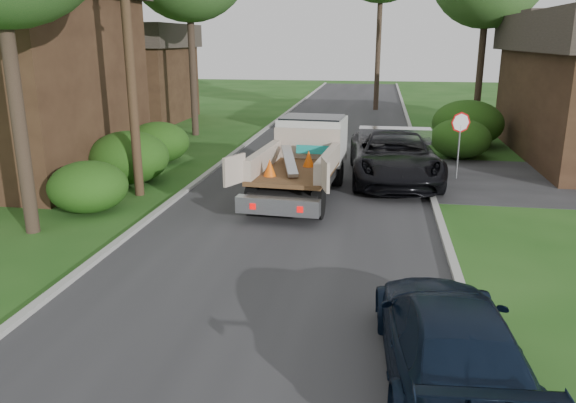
{
  "coord_description": "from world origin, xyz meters",
  "views": [
    {
      "loc": [
        2.27,
        -12.01,
        4.99
      ],
      "look_at": [
        0.17,
        0.91,
        1.2
      ],
      "focal_mm": 35.0,
      "sensor_mm": 36.0,
      "label": 1
    }
  ],
  "objects_px": {
    "utility_pole": "(128,33)",
    "black_pickup": "(394,156)",
    "navy_suv": "(449,338)",
    "stop_sign": "(460,131)",
    "flatbed_truck": "(306,153)",
    "house_left_far": "(127,71)"
  },
  "relations": [
    {
      "from": "navy_suv",
      "to": "utility_pole",
      "type": "bearing_deg",
      "value": -50.02
    },
    {
      "from": "house_left_far",
      "to": "black_pickup",
      "type": "xyz_separation_m",
      "value": [
        16.37,
        -13.63,
        -2.13
      ]
    },
    {
      "from": "utility_pole",
      "to": "navy_suv",
      "type": "bearing_deg",
      "value": -45.97
    },
    {
      "from": "stop_sign",
      "to": "black_pickup",
      "type": "distance_m",
      "value": 2.56
    },
    {
      "from": "flatbed_truck",
      "to": "black_pickup",
      "type": "xyz_separation_m",
      "value": [
        2.99,
        1.88,
        -0.38
      ]
    },
    {
      "from": "stop_sign",
      "to": "black_pickup",
      "type": "height_order",
      "value": "stop_sign"
    },
    {
      "from": "utility_pole",
      "to": "black_pickup",
      "type": "height_order",
      "value": "utility_pole"
    },
    {
      "from": "utility_pole",
      "to": "black_pickup",
      "type": "bearing_deg",
      "value": 22.07
    },
    {
      "from": "house_left_far",
      "to": "stop_sign",
      "type": "bearing_deg",
      "value": -34.81
    },
    {
      "from": "black_pickup",
      "to": "navy_suv",
      "type": "relative_size",
      "value": 1.37
    },
    {
      "from": "house_left_far",
      "to": "navy_suv",
      "type": "height_order",
      "value": "house_left_far"
    },
    {
      "from": "utility_pole",
      "to": "house_left_far",
      "type": "relative_size",
      "value": 1.32
    },
    {
      "from": "flatbed_truck",
      "to": "navy_suv",
      "type": "height_order",
      "value": "flatbed_truck"
    },
    {
      "from": "stop_sign",
      "to": "house_left_far",
      "type": "bearing_deg",
      "value": 145.19
    },
    {
      "from": "stop_sign",
      "to": "utility_pole",
      "type": "relative_size",
      "value": 0.25
    },
    {
      "from": "house_left_far",
      "to": "flatbed_truck",
      "type": "distance_m",
      "value": 20.57
    },
    {
      "from": "stop_sign",
      "to": "flatbed_truck",
      "type": "height_order",
      "value": "stop_sign"
    },
    {
      "from": "utility_pole",
      "to": "black_pickup",
      "type": "xyz_separation_m",
      "value": [
        8.35,
        3.39,
        -4.26
      ]
    },
    {
      "from": "house_left_far",
      "to": "navy_suv",
      "type": "distance_m",
      "value": 31.33
    },
    {
      "from": "house_left_far",
      "to": "navy_suv",
      "type": "xyz_separation_m",
      "value": [
        16.94,
        -26.25,
        -2.35
      ]
    },
    {
      "from": "stop_sign",
      "to": "utility_pole",
      "type": "distance_m",
      "value": 11.91
    },
    {
      "from": "black_pickup",
      "to": "navy_suv",
      "type": "distance_m",
      "value": 12.63
    }
  ]
}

